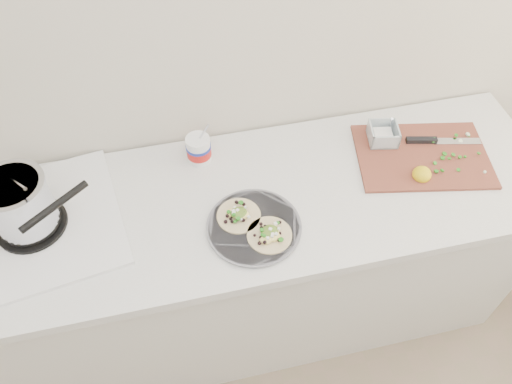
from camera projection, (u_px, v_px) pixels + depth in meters
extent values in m
cube|color=beige|center=(188.00, 51.00, 1.57)|extent=(3.50, 0.05, 2.60)
cube|color=silver|center=(220.00, 271.00, 2.07)|extent=(2.40, 0.62, 0.86)
cube|color=silver|center=(213.00, 209.00, 1.70)|extent=(2.44, 0.66, 0.04)
cube|color=silver|center=(33.00, 227.00, 1.63)|extent=(0.63, 0.59, 0.01)
cylinder|color=black|center=(32.00, 224.00, 1.61)|extent=(0.23, 0.23, 0.01)
torus|color=black|center=(30.00, 221.00, 1.60)|extent=(0.19, 0.19, 0.02)
cylinder|color=silver|center=(19.00, 203.00, 1.53)|extent=(0.19, 0.19, 0.17)
cylinder|color=slate|center=(254.00, 227.00, 1.63)|extent=(0.30, 0.30, 0.01)
cylinder|color=slate|center=(254.00, 226.00, 1.62)|extent=(0.31, 0.31, 0.00)
cylinder|color=white|center=(199.00, 149.00, 1.78)|extent=(0.09, 0.09, 0.11)
cylinder|color=red|center=(199.00, 150.00, 1.79)|extent=(0.09, 0.09, 0.04)
cylinder|color=#192D99|center=(198.00, 147.00, 1.77)|extent=(0.09, 0.09, 0.01)
cube|color=brown|center=(422.00, 156.00, 1.83)|extent=(0.53, 0.41, 0.01)
cube|color=white|center=(383.00, 136.00, 1.86)|extent=(0.07, 0.07, 0.03)
ellipsoid|color=yellow|center=(422.00, 173.00, 1.74)|extent=(0.07, 0.07, 0.06)
cube|color=silver|center=(457.00, 141.00, 1.86)|extent=(0.18, 0.07, 0.00)
cube|color=black|center=(422.00, 140.00, 1.86)|extent=(0.12, 0.05, 0.02)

